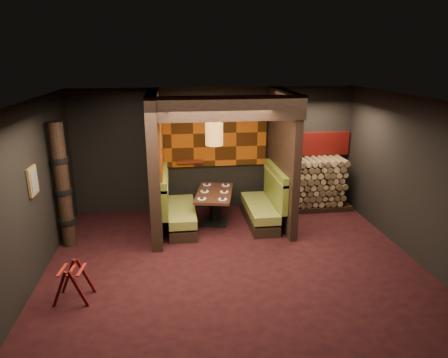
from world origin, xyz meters
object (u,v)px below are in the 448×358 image
Objects in this scene: booth_bench_left at (177,210)px; pendant_lamp at (214,134)px; booth_bench_right at (264,205)px; dining_table at (214,202)px; luggage_rack at (73,281)px; firewood_stack at (314,184)px; totem_column at (63,187)px.

booth_bench_left is 1.46× the size of pendant_lamp.
booth_bench_right is 1.09m from dining_table.
luggage_rack is (-1.59, -2.44, -0.10)m from booth_bench_left.
booth_bench_right is 0.92× the size of firewood_stack.
booth_bench_left is 2.62× the size of luggage_rack.
booth_bench_left is at bearing 14.75° from totem_column.
pendant_lamp is (0.82, 0.09, 1.58)m from booth_bench_left.
dining_table is (-1.08, 0.14, 0.08)m from booth_bench_right.
dining_table is at bearing 47.05° from luggage_rack.
pendant_lamp is 3.88m from luggage_rack.
pendant_lamp is at bearing 12.44° from totem_column.
dining_table is 2.50m from firewood_stack.
pendant_lamp is (-1.08, 0.09, 1.58)m from booth_bench_right.
booth_bench_left is 2.30m from totem_column.
firewood_stack is at bearing 13.19° from totem_column.
booth_bench_left is 0.83m from dining_table.
firewood_stack is at bearing 27.35° from booth_bench_right.
luggage_rack is at bearing -123.02° from booth_bench_left.
luggage_rack is 5.77m from firewood_stack.
booth_bench_right is at bearing 35.07° from luggage_rack.
booth_bench_right reaches higher than luggage_rack.
pendant_lamp is at bearing -90.00° from dining_table.
dining_table is 2.41× the size of luggage_rack.
dining_table is 0.85× the size of firewood_stack.
totem_column reaches higher than booth_bench_right.
totem_column is (-2.09, -0.55, 0.79)m from booth_bench_left.
pendant_lamp reaches higher than luggage_rack.
booth_bench_right is at bearing 7.86° from totem_column.
firewood_stack is at bearing 12.96° from dining_table.
pendant_lamp is (0.00, -0.05, 1.50)m from dining_table.
luggage_rack is at bearing -75.19° from totem_column.
booth_bench_right is 1.91m from pendant_lamp.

